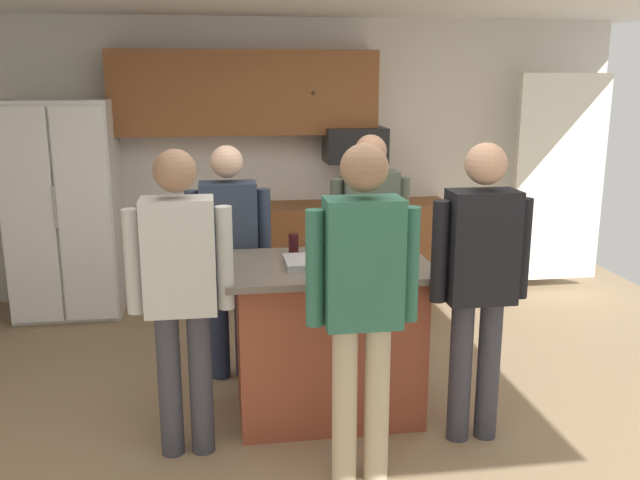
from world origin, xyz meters
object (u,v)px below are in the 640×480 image
Objects in this scene: refrigerator at (65,209)px; glass_dark_ale at (294,244)px; person_guest_right at (229,248)px; mug_ceramic_white at (381,244)px; person_guest_left at (362,293)px; serving_tray at (322,261)px; glass_stout_tall at (338,243)px; person_elder_center at (369,235)px; person_host_foreground at (181,284)px; microwave_over_range at (355,145)px; kitchen_island at (327,338)px; person_guest_by_door at (480,273)px.

refrigerator reaches higher than glass_dark_ale.
mug_ceramic_white is at bearing 24.36° from person_guest_right.
person_guest_right is (1.39, -1.60, -0.00)m from refrigerator.
person_guest_right is at bearing 20.50° from person_guest_left.
person_guest_right is 3.72× the size of serving_tray.
person_elder_center is at bearing 56.35° from glass_stout_tall.
microwave_over_range is at bearing 38.21° from person_host_foreground.
person_guest_left is (0.05, -0.77, 0.54)m from kitchen_island.
person_guest_by_door reaches higher than glass_stout_tall.
person_elder_center is 0.86m from serving_tray.
kitchen_island is at bearing 0.00° from person_elder_center.
kitchen_island is 0.95m from person_guest_right.
refrigerator reaches higher than person_host_foreground.
person_elder_center reaches higher than serving_tray.
glass_dark_ale is (-0.18, 0.24, 0.55)m from kitchen_island.
glass_dark_ale is at bearing -21.54° from person_elder_center.
person_host_foreground is at bearing -148.42° from glass_stout_tall.
serving_tray reaches higher than kitchen_island.
serving_tray is (-0.45, -0.73, 0.03)m from person_elder_center.
microwave_over_range is 0.32× the size of person_guest_left.
person_guest_right is 0.92× the size of person_guest_left.
refrigerator is 2.65m from microwave_over_range.
person_guest_right is at bearing 150.34° from glass_stout_tall.
person_host_foreground is 13.52× the size of glass_stout_tall.
person_guest_right reaches higher than microwave_over_range.
microwave_over_range is 0.32× the size of person_guest_by_door.
person_elder_center is 0.75m from glass_dark_ale.
glass_stout_tall is at bearing 177.50° from mug_ceramic_white.
refrigerator is at bearing 131.54° from kitchen_island.
refrigerator reaches higher than person_elder_center.
refrigerator is 1.10× the size of person_host_foreground.
microwave_over_range is (2.60, 0.12, 0.51)m from refrigerator.
person_guest_left is (0.63, -1.38, 0.09)m from person_guest_right.
microwave_over_range reaches higher than serving_tray.
glass_stout_tall reaches higher than kitchen_island.
kitchen_island is at bearing 0.00° from person_host_foreground.
person_elder_center is at bearing -97.67° from microwave_over_range.
person_guest_by_door reaches higher than mug_ceramic_white.
person_elder_center is at bearing 37.66° from glass_dark_ale.
person_elder_center is 1.03× the size of person_guest_right.
person_guest_by_door is at bearing -26.03° from serving_tray.
microwave_over_range is 2.82m from person_guest_by_door.
kitchen_island is (1.97, -2.22, -0.45)m from refrigerator.
serving_tray is at bearing -63.23° from glass_dark_ale.
microwave_over_range is 0.34× the size of person_guest_right.
mug_ceramic_white is 1.02× the size of glass_stout_tall.
person_guest_right is 0.79m from glass_stout_tall.
person_elder_center is 1.20m from person_guest_by_door.
kitchen_island is 0.72× the size of person_host_foreground.
person_host_foreground is 1.13m from glass_stout_tall.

